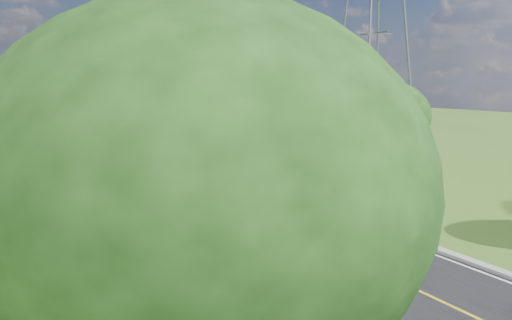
{
  "coord_description": "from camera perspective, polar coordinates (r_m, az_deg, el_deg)",
  "views": [
    {
      "loc": [
        -14.37,
        -7.02,
        7.73
      ],
      "look_at": [
        0.9,
        23.99,
        3.0
      ],
      "focal_mm": 40.0,
      "sensor_mm": 36.0,
      "label": 1
    }
  ],
  "objects": [
    {
      "name": "ground",
      "position": [
        68.98,
        -14.04,
        1.13
      ],
      "size": [
        260.0,
        260.0,
        0.0
      ],
      "primitive_type": "plane",
      "color": "#2E5317",
      "rests_on": "ground"
    },
    {
      "name": "road",
      "position": [
        74.82,
        -15.02,
        1.62
      ],
      "size": [
        8.0,
        150.0,
        0.06
      ],
      "primitive_type": "cube",
      "color": "black",
      "rests_on": "ground"
    },
    {
      "name": "curb_left",
      "position": [
        74.11,
        -18.24,
        1.5
      ],
      "size": [
        0.5,
        150.0,
        0.22
      ],
      "primitive_type": "cube",
      "color": "gray",
      "rests_on": "ground"
    },
    {
      "name": "curb_right",
      "position": [
        75.74,
        -11.86,
        1.85
      ],
      "size": [
        0.5,
        150.0,
        0.22
      ],
      "primitive_type": "cube",
      "color": "gray",
      "rests_on": "ground"
    },
    {
      "name": "speed_limit_sign",
      "position": [
        49.46,
        -2.7,
        0.67
      ],
      "size": [
        0.55,
        0.09,
        2.4
      ],
      "color": "slate",
      "rests_on": "ground"
    },
    {
      "name": "overpass",
      "position": [
        147.82,
        -20.72,
        5.23
      ],
      "size": [
        30.0,
        3.0,
        3.2
      ],
      "color": "gray",
      "rests_on": "ground"
    },
    {
      "name": "streetlight_near_left",
      "position": [
        20.86,
        -2.46,
        2.87
      ],
      "size": [
        5.9,
        0.25,
        10.0
      ],
      "color": "slate",
      "rests_on": "ground"
    },
    {
      "name": "streetlight_mid_left",
      "position": [
        52.72,
        -17.16,
        5.51
      ],
      "size": [
        5.9,
        0.25,
        10.0
      ],
      "color": "slate",
      "rests_on": "ground"
    },
    {
      "name": "streetlight_far_right",
      "position": [
        87.45,
        -12.83,
        6.43
      ],
      "size": [
        5.9,
        0.25,
        10.0
      ],
      "color": "slate",
      "rests_on": "ground"
    },
    {
      "name": "power_tower_near",
      "position": [
        59.78,
        11.77,
        13.66
      ],
      "size": [
        9.0,
        6.4,
        28.0
      ],
      "color": "slate",
      "rests_on": "ground"
    },
    {
      "name": "power_tower_far",
      "position": [
        128.68,
        -8.05,
        10.52
      ],
      "size": [
        9.0,
        6.4,
        28.0
      ],
      "color": "slate",
      "rests_on": "ground"
    },
    {
      "name": "tree_lf",
      "position": [
        9.81,
        -5.63,
        -3.1
      ],
      "size": [
        7.98,
        7.98,
        9.28
      ],
      "color": "black",
      "rests_on": "ground"
    },
    {
      "name": "tree_rb",
      "position": [
        47.97,
        13.15,
        4.27
      ],
      "size": [
        6.72,
        6.72,
        7.82
      ],
      "color": "black",
      "rests_on": "ground"
    },
    {
      "name": "tree_rc",
      "position": [
        66.01,
        0.23,
        4.84
      ],
      "size": [
        5.88,
        5.88,
        6.84
      ],
      "color": "black",
      "rests_on": "ground"
    },
    {
      "name": "tree_rd",
      "position": [
        88.79,
        -5.56,
        6.17
      ],
      "size": [
        7.14,
        7.14,
        8.3
      ],
      "color": "black",
      "rests_on": "ground"
    },
    {
      "name": "tree_re",
      "position": [
        110.91,
        -11.18,
        5.73
      ],
      "size": [
        5.46,
        5.46,
        6.35
      ],
      "color": "black",
      "rests_on": "ground"
    },
    {
      "name": "tree_rf",
      "position": [
        131.12,
        -12.0,
        6.28
      ],
      "size": [
        6.3,
        6.3,
        7.33
      ],
      "color": "black",
      "rests_on": "ground"
    },
    {
      "name": "bus_outbound",
      "position": [
        80.64,
        -14.11,
        3.21
      ],
      "size": [
        3.28,
        11.31,
        3.11
      ],
      "primitive_type": "imported",
      "rotation": [
        0.0,
        0.0,
        3.2
      ],
      "color": "silver",
      "rests_on": "road"
    },
    {
      "name": "bus_inbound",
      "position": [
        58.17,
        -13.81,
        1.34
      ],
      "size": [
        3.33,
        9.95,
        2.72
      ],
      "primitive_type": "imported",
      "rotation": [
        0.0,
        0.0,
        -0.11
      ],
      "color": "white",
      "rests_on": "road"
    }
  ]
}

